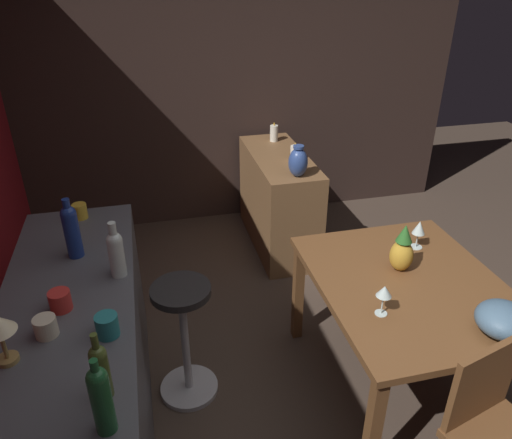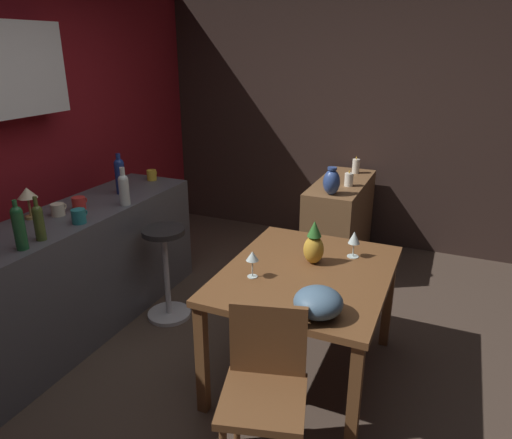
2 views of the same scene
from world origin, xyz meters
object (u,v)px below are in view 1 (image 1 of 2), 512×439
(cup_teal, at_px, (107,325))
(wine_bottle_green, at_px, (101,397))
(wine_glass_right, at_px, (419,229))
(pillar_candle_short, at_px, (295,153))
(wine_glass_left, at_px, (384,292))
(wine_bottle_olive, at_px, (100,369))
(fruit_bowl, at_px, (504,320))
(wine_bottle_clear, at_px, (116,251))
(cup_cream, at_px, (46,326))
(sideboard_cabinet, at_px, (279,201))
(cup_red, at_px, (60,300))
(pineapple_centerpiece, at_px, (402,251))
(wine_bottle_cobalt, at_px, (71,229))
(pillar_candle_tall, at_px, (274,133))
(bar_stool, at_px, (185,338))
(vase_ceramic_blue, at_px, (298,162))
(cup_mustard, at_px, (80,211))
(chair_near_window, at_px, (497,432))
(dining_table, at_px, (408,295))

(cup_teal, bearing_deg, wine_bottle_green, -179.20)
(wine_glass_right, height_order, pillar_candle_short, pillar_candle_short)
(wine_glass_left, xyz_separation_m, wine_bottle_olive, (-0.35, 1.24, 0.16))
(wine_bottle_green, xyz_separation_m, cup_teal, (0.46, 0.01, -0.10))
(fruit_bowl, height_order, wine_bottle_clear, wine_bottle_clear)
(cup_cream, relative_size, pillar_candle_short, 0.88)
(sideboard_cabinet, bearing_deg, cup_red, 139.60)
(fruit_bowl, bearing_deg, wine_glass_left, 61.90)
(pineapple_centerpiece, distance_m, fruit_bowl, 0.61)
(wine_bottle_clear, bearing_deg, wine_bottle_cobalt, 43.54)
(fruit_bowl, relative_size, pillar_candle_tall, 1.49)
(cup_cream, bearing_deg, wine_glass_left, -90.92)
(bar_stool, bearing_deg, pineapple_centerpiece, -95.51)
(wine_glass_left, bearing_deg, vase_ceramic_blue, -2.37)
(wine_bottle_green, relative_size, cup_cream, 2.36)
(fruit_bowl, bearing_deg, vase_ceramic_blue, 13.02)
(cup_cream, bearing_deg, wine_bottle_olive, -147.53)
(sideboard_cabinet, height_order, vase_ceramic_blue, vase_ceramic_blue)
(sideboard_cabinet, bearing_deg, wine_glass_right, -163.39)
(pineapple_centerpiece, relative_size, cup_cream, 2.20)
(bar_stool, relative_size, wine_glass_right, 4.27)
(wine_bottle_green, bearing_deg, pillar_candle_tall, -25.57)
(wine_bottle_clear, bearing_deg, pillar_candle_short, -43.28)
(fruit_bowl, relative_size, cup_mustard, 2.12)
(cup_teal, bearing_deg, wine_glass_left, -88.41)
(chair_near_window, xyz_separation_m, wine_bottle_green, (0.04, 1.54, 0.57))
(cup_teal, distance_m, pillar_candle_short, 2.31)
(cup_cream, bearing_deg, fruit_bowl, -97.98)
(cup_mustard, bearing_deg, chair_near_window, -132.46)
(pineapple_centerpiece, bearing_deg, fruit_bowl, -160.85)
(fruit_bowl, xyz_separation_m, pillar_candle_tall, (2.54, 0.37, 0.08))
(pillar_candle_short, bearing_deg, cup_cream, 137.83)
(cup_mustard, bearing_deg, bar_stool, -139.91)
(sideboard_cabinet, height_order, pineapple_centerpiece, pineapple_centerpiece)
(cup_mustard, height_order, cup_cream, cup_mustard)
(chair_near_window, xyz_separation_m, wine_glass_right, (1.05, -0.17, 0.39))
(chair_near_window, relative_size, fruit_bowl, 3.42)
(bar_stool, relative_size, cup_teal, 5.81)
(cup_mustard, height_order, pillar_candle_tall, cup_mustard)
(wine_bottle_cobalt, relative_size, pillar_candle_tall, 1.94)
(dining_table, xyz_separation_m, cup_cream, (-0.18, 1.75, 0.29))
(pillar_candle_short, bearing_deg, dining_table, -175.44)
(wine_glass_left, height_order, pillar_candle_tall, pillar_candle_tall)
(bar_stool, relative_size, wine_bottle_cobalt, 2.29)
(chair_near_window, xyz_separation_m, cup_teal, (0.50, 1.54, 0.47))
(fruit_bowl, relative_size, wine_bottle_clear, 0.87)
(wine_bottle_green, distance_m, pillar_candle_short, 2.69)
(sideboard_cabinet, height_order, bar_stool, sideboard_cabinet)
(dining_table, xyz_separation_m, sideboard_cabinet, (1.74, 0.22, -0.24))
(wine_glass_right, height_order, pillar_candle_tall, pillar_candle_tall)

